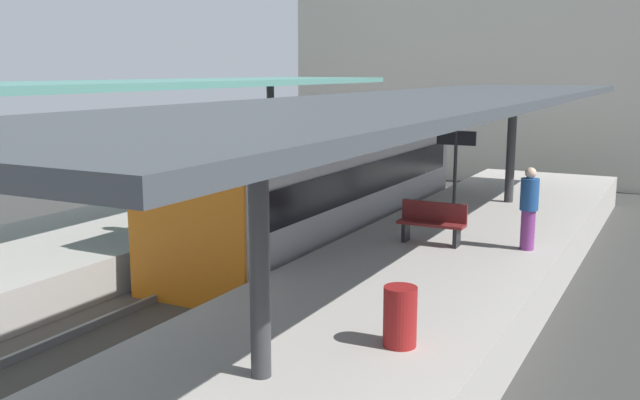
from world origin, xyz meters
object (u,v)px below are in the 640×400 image
(commuter_train, at_px, (325,184))
(passenger_far_end, at_px, (529,207))
(platform_sign, at_px, (456,157))
(platform_bench, at_px, (432,222))
(litter_bin, at_px, (400,316))
(passenger_near_bench, at_px, (259,160))
(passenger_mid_platform, at_px, (153,196))

(commuter_train, relative_size, passenger_far_end, 6.82)
(commuter_train, relative_size, platform_sign, 5.13)
(commuter_train, height_order, platform_bench, commuter_train)
(litter_bin, height_order, passenger_far_end, passenger_far_end)
(commuter_train, xyz_separation_m, platform_sign, (3.40, -0.19, 0.90))
(litter_bin, relative_size, passenger_far_end, 0.48)
(platform_bench, xyz_separation_m, passenger_near_bench, (-7.04, 4.38, 0.37))
(passenger_mid_platform, bearing_deg, passenger_far_end, 17.55)
(platform_bench, bearing_deg, passenger_near_bench, 148.09)
(platform_sign, height_order, litter_bin, platform_sign)
(litter_bin, bearing_deg, platform_bench, 104.61)
(litter_bin, distance_m, passenger_far_end, 5.94)
(platform_bench, height_order, litter_bin, platform_bench)
(passenger_far_end, bearing_deg, litter_bin, -94.11)
(litter_bin, bearing_deg, passenger_far_end, 85.89)
(platform_sign, height_order, passenger_far_end, platform_sign)
(platform_bench, relative_size, passenger_far_end, 0.84)
(commuter_train, distance_m, passenger_near_bench, 4.34)
(passenger_mid_platform, bearing_deg, commuter_train, 60.18)
(passenger_near_bench, relative_size, passenger_far_end, 0.97)
(commuter_train, xyz_separation_m, passenger_near_bench, (-3.57, 2.47, 0.11))
(passenger_far_end, bearing_deg, platform_bench, -167.56)
(platform_sign, bearing_deg, passenger_far_end, -34.20)
(passenger_near_bench, distance_m, passenger_far_end, 9.74)
(litter_bin, bearing_deg, commuter_train, 123.52)
(passenger_near_bench, bearing_deg, platform_sign, -20.92)
(commuter_train, height_order, passenger_near_bench, commuter_train)
(litter_bin, distance_m, passenger_near_bench, 13.02)
(passenger_near_bench, relative_size, passenger_mid_platform, 1.00)
(platform_sign, bearing_deg, commuter_train, 176.79)
(passenger_mid_platform, distance_m, passenger_far_end, 7.92)
(passenger_mid_platform, bearing_deg, platform_sign, 33.28)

